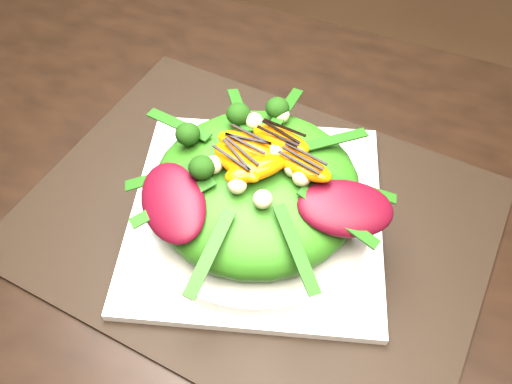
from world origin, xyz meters
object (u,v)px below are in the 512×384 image
at_px(salad_bowl, 256,207).
at_px(lettuce_mound, 256,188).
at_px(dining_table, 32,241).
at_px(orange_segment, 247,143).
at_px(placemat, 256,218).
at_px(plate_base, 256,214).

relative_size(salad_bowl, lettuce_mound, 1.15).
xyz_separation_m(dining_table, salad_bowl, (0.21, 0.10, 0.04)).
height_order(salad_bowl, lettuce_mound, lettuce_mound).
xyz_separation_m(salad_bowl, orange_segment, (-0.01, 0.01, 0.07)).
bearing_deg(dining_table, salad_bowl, 26.42).
bearing_deg(placemat, dining_table, -153.58).
relative_size(lettuce_mound, orange_segment, 3.35).
bearing_deg(orange_segment, plate_base, -44.41).
bearing_deg(salad_bowl, plate_base, 0.00).
bearing_deg(orange_segment, lettuce_mound, -44.41).
bearing_deg(placemat, orange_segment, 135.59).
bearing_deg(dining_table, plate_base, 26.42).
distance_m(plate_base, salad_bowl, 0.01).
height_order(dining_table, salad_bowl, dining_table).
distance_m(dining_table, placemat, 0.23).
relative_size(placemat, plate_base, 1.82).
bearing_deg(placemat, lettuce_mound, 0.00).
bearing_deg(plate_base, orange_segment, 135.59).
height_order(salad_bowl, orange_segment, orange_segment).
height_order(lettuce_mound, orange_segment, orange_segment).
relative_size(dining_table, plate_base, 6.46).
distance_m(placemat, orange_segment, 0.09).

